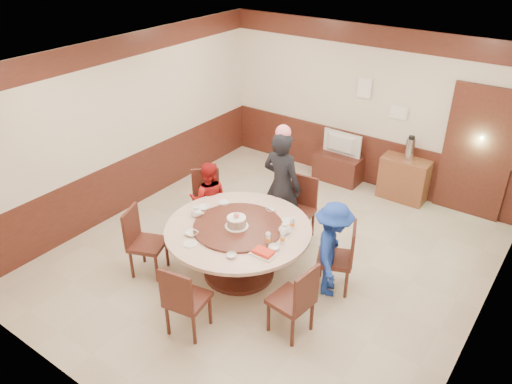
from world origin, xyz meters
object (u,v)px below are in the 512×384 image
Objects in this scene: television at (340,145)px; thermos at (410,149)px; banquet_table at (238,241)px; person_standing at (282,186)px; side_cabinet at (404,179)px; shrimp_platter at (263,253)px; person_red at (209,199)px; tv_stand at (338,168)px; person_blue at (332,250)px; birthday_cake at (237,222)px.

thermos is at bearing -176.79° from television.
person_standing is (-0.05, 1.12, 0.33)m from banquet_table.
shrimp_platter is at bearing -96.60° from side_cabinet.
person_red is at bearing 152.06° from shrimp_platter.
shrimp_platter is 3.71m from tv_stand.
person_blue reaches higher than tv_stand.
tv_stand is at bearing 93.48° from banquet_table.
birthday_cake is at bearing 86.52° from person_blue.
person_standing is at bearing 92.72° from banquet_table.
thermos is at bearing -20.84° from person_blue.
person_red is at bearing 149.66° from birthday_cake.
television is (-0.81, 3.58, -0.06)m from shrimp_platter.
person_red is (-0.93, -0.58, -0.26)m from person_standing.
person_blue is 1.76× the size of television.
thermos is at bearing 83.07° from shrimp_platter.
birthday_cake is at bearing -94.58° from banquet_table.
television is (0.00, 0.00, 0.46)m from tv_stand.
person_red is 2.17m from person_blue.
person_standing is 1.44m from person_blue.
birthday_cake reaches higher than tv_stand.
person_red is 1.50× the size of side_cabinet.
person_standing is 1.44× the size of person_red.
person_standing reaches higher than person_red.
person_blue reaches higher than banquet_table.
birthday_cake is at bearing 156.09° from shrimp_platter.
shrimp_platter is 3.64m from thermos.
person_blue is at bearing 117.42° from television.
person_standing reaches higher than thermos.
side_cabinet reaches higher than tv_stand.
banquet_table is 1.47× the size of person_blue.
banquet_table is at bearing 94.34° from person_standing.
birthday_cake is at bearing 95.25° from television.
person_standing reaches higher than birthday_cake.
person_blue is at bearing 19.92° from birthday_cake.
banquet_table is 2.27× the size of tv_stand.
banquet_table is at bearing -107.27° from side_cabinet.
shrimp_platter is at bearing 117.51° from person_blue.
person_red reaches higher than television.
person_red is 1.41× the size of tv_stand.
person_red is at bearing 151.04° from banquet_table.
person_red is at bearing 62.82° from person_blue.
tv_stand is (0.78, 2.74, -0.35)m from person_red.
side_cabinet is at bearing 72.84° from birthday_cake.
television is 1.96× the size of thermos.
television is 0.93× the size of side_cabinet.
person_blue is at bearing -87.04° from side_cabinet.
shrimp_platter is at bearing -26.28° from banquet_table.
tv_stand is at bearing -143.63° from person_red.
person_blue is at bearing 138.45° from person_red.
banquet_table is 0.32m from birthday_cake.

